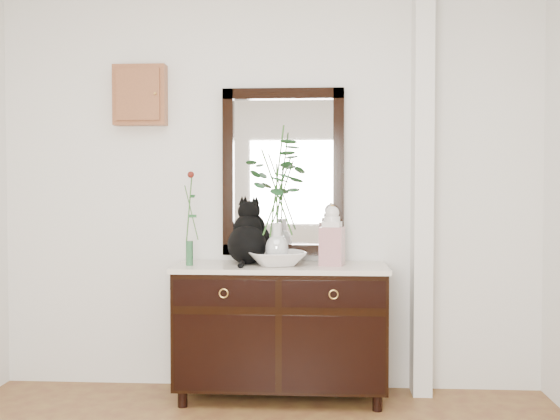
# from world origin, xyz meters

# --- Properties ---
(wall_back) EXTENTS (3.60, 0.04, 2.70)m
(wall_back) POSITION_xyz_m (0.00, 1.98, 1.35)
(wall_back) COLOR silver
(wall_back) RESTS_ON ground
(pilaster) EXTENTS (0.12, 0.20, 2.70)m
(pilaster) POSITION_xyz_m (1.00, 1.90, 1.35)
(pilaster) COLOR silver
(pilaster) RESTS_ON ground
(sideboard) EXTENTS (1.33, 0.52, 0.82)m
(sideboard) POSITION_xyz_m (0.10, 1.73, 0.47)
(sideboard) COLOR black
(sideboard) RESTS_ON ground
(wall_mirror) EXTENTS (0.80, 0.06, 1.10)m
(wall_mirror) POSITION_xyz_m (0.10, 1.97, 1.44)
(wall_mirror) COLOR black
(wall_mirror) RESTS_ON wall_back
(key_cabinet) EXTENTS (0.35, 0.10, 0.40)m
(key_cabinet) POSITION_xyz_m (-0.85, 1.94, 1.95)
(key_cabinet) COLOR brown
(key_cabinet) RESTS_ON wall_back
(cat) EXTENTS (0.30, 0.36, 0.41)m
(cat) POSITION_xyz_m (-0.12, 1.80, 1.05)
(cat) COLOR black
(cat) RESTS_ON sideboard
(lotus_bowl) EXTENTS (0.45, 0.45, 0.09)m
(lotus_bowl) POSITION_xyz_m (0.08, 1.71, 0.89)
(lotus_bowl) COLOR silver
(lotus_bowl) RESTS_ON sideboard
(vase_branches) EXTENTS (0.55, 0.55, 0.87)m
(vase_branches) POSITION_xyz_m (0.08, 1.71, 1.30)
(vase_branches) COLOR silver
(vase_branches) RESTS_ON lotus_bowl
(bud_vase_rose) EXTENTS (0.08, 0.08, 0.60)m
(bud_vase_rose) POSITION_xyz_m (-0.47, 1.67, 1.15)
(bud_vase_rose) COLOR #2A5D38
(bud_vase_rose) RESTS_ON sideboard
(ginger_jar) EXTENTS (0.17, 0.17, 0.38)m
(ginger_jar) POSITION_xyz_m (0.42, 1.73, 1.04)
(ginger_jar) COLOR silver
(ginger_jar) RESTS_ON sideboard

